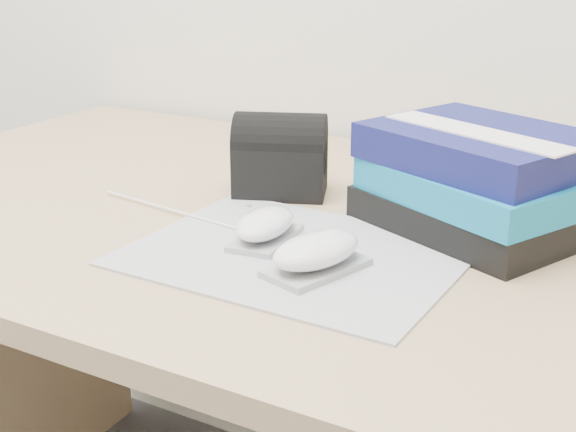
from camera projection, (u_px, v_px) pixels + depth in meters
The scene contains 7 objects.
desk at pixel (384, 370), 1.13m from camera, with size 1.60×0.80×0.73m.
mousepad at pixel (296, 254), 0.92m from camera, with size 0.37×0.29×0.00m, color gray.
mouse_rear at pixel (265, 226), 0.95m from camera, with size 0.07×0.11×0.04m.
mouse_front at pixel (316, 253), 0.86m from camera, with size 0.09×0.13×0.05m.
usb_cable at pixel (169, 209), 1.06m from camera, with size 0.00×0.00×0.25m, color white.
book_stack at pixel (480, 180), 0.98m from camera, with size 0.32×0.29×0.13m.
pouch at pixel (280, 155), 1.12m from camera, with size 0.15×0.13×0.12m.
Camera 1 is at (0.37, 0.71, 1.08)m, focal length 50.00 mm.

